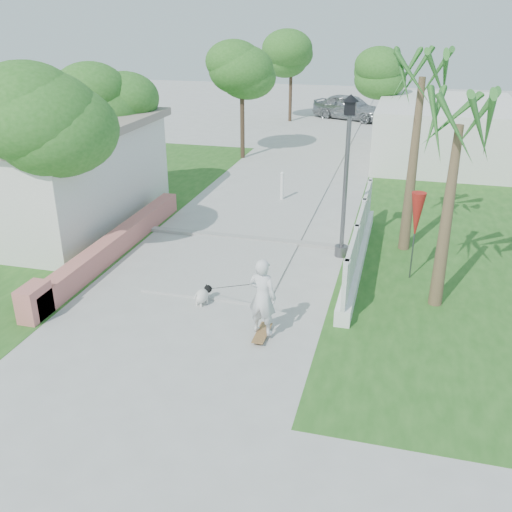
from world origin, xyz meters
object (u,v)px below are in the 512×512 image
(street_lamp, at_px, (346,172))
(parked_car, at_px, (349,107))
(patio_umbrella, at_px, (417,216))
(skateboarder, at_px, (234,289))
(bollard, at_px, (282,185))
(dog, at_px, (203,295))

(street_lamp, relative_size, parked_car, 0.96)
(patio_umbrella, bearing_deg, skateboarder, -139.07)
(bollard, relative_size, parked_car, 0.24)
(street_lamp, relative_size, skateboarder, 2.15)
(skateboarder, relative_size, dog, 3.38)
(skateboarder, bearing_deg, dog, -17.79)
(patio_umbrella, relative_size, dog, 3.76)
(bollard, height_order, patio_umbrella, patio_umbrella)
(parked_car, bearing_deg, street_lamp, -152.85)
(bollard, distance_m, dog, 8.21)
(dog, relative_size, parked_car, 0.13)
(street_lamp, height_order, bollard, street_lamp)
(patio_umbrella, bearing_deg, street_lamp, 152.24)
(street_lamp, relative_size, bollard, 4.07)
(patio_umbrella, height_order, skateboarder, patio_umbrella)
(patio_umbrella, distance_m, dog, 5.61)
(skateboarder, bearing_deg, patio_umbrella, -126.35)
(street_lamp, distance_m, bollard, 5.56)
(skateboarder, height_order, dog, skateboarder)
(dog, bearing_deg, patio_umbrella, 51.38)
(parked_car, bearing_deg, bollard, -160.23)
(bollard, bearing_deg, patio_umbrella, -50.09)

